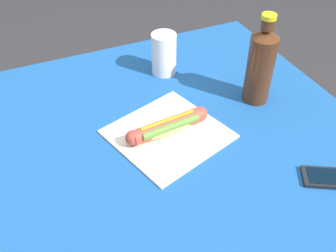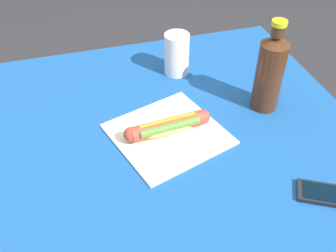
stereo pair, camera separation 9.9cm
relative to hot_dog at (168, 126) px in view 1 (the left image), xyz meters
name	(u,v)px [view 1 (the left image)]	position (x,y,z in m)	size (l,w,h in m)	color
dining_table	(172,172)	(-0.01, 0.01, -0.17)	(0.99, 0.98, 0.76)	brown
paper_wrapper	(168,134)	(0.00, 0.00, -0.03)	(0.26, 0.26, 0.01)	silver
hot_dog	(168,126)	(0.00, 0.00, 0.00)	(0.23, 0.06, 0.05)	#E5BC75
cell_phone	(333,178)	(-0.28, 0.29, -0.02)	(0.15, 0.12, 0.01)	black
soda_bottle	(261,65)	(-0.29, -0.04, 0.08)	(0.07, 0.07, 0.26)	#4C2814
drinking_cup	(164,54)	(-0.11, -0.28, 0.04)	(0.08, 0.08, 0.13)	white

